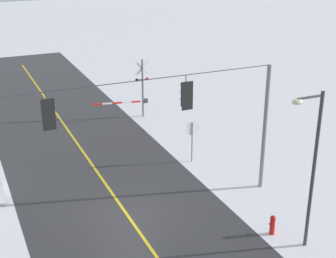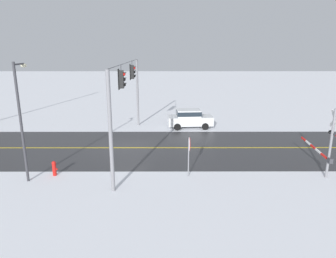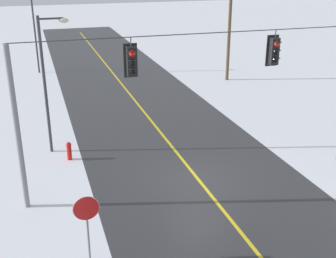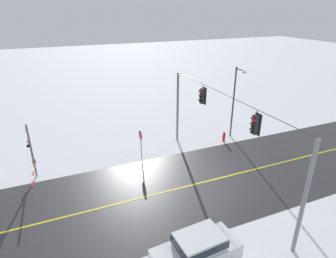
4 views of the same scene
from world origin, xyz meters
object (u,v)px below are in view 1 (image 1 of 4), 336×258
at_px(stop_sign, 192,132).
at_px(streetlamp_near, 311,158).
at_px(fire_hydrant, 272,224).
at_px(railroad_crossing, 139,89).

xyz_separation_m(stop_sign, streetlamp_near, (-0.41, 8.99, 2.20)).
distance_m(stop_sign, streetlamp_near, 9.26).
xyz_separation_m(stop_sign, fire_hydrant, (0.13, 7.77, -1.25)).
bearing_deg(railroad_crossing, fire_hydrant, 89.84).
bearing_deg(streetlamp_near, railroad_crossing, -88.30).
relative_size(stop_sign, railroad_crossing, 0.58).
bearing_deg(railroad_crossing, stop_sign, 90.66).
distance_m(stop_sign, railroad_crossing, 7.87).
bearing_deg(streetlamp_near, fire_hydrant, -65.91).
bearing_deg(fire_hydrant, stop_sign, -90.99).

